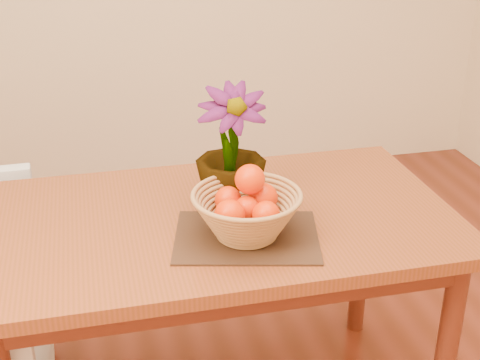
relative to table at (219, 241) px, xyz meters
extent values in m
cube|color=brown|center=(0.00, 0.00, 0.07)|extent=(1.40, 0.80, 0.04)
cube|color=#4F1F12|center=(0.00, 0.00, 0.01)|extent=(1.28, 0.68, 0.08)
cylinder|color=#4F1F12|center=(0.62, -0.32, -0.31)|extent=(0.06, 0.06, 0.71)
cylinder|color=#4F1F12|center=(-0.62, 0.32, -0.31)|extent=(0.06, 0.06, 0.71)
cylinder|color=#4F1F12|center=(0.62, 0.32, -0.31)|extent=(0.06, 0.06, 0.71)
cube|color=#371E14|center=(0.05, -0.15, 0.09)|extent=(0.45, 0.38, 0.01)
cylinder|color=#A27A43|center=(0.05, -0.15, 0.10)|extent=(0.15, 0.15, 0.01)
sphere|color=red|center=(0.05, -0.15, 0.18)|extent=(0.07, 0.07, 0.07)
sphere|color=red|center=(0.11, -0.11, 0.19)|extent=(0.08, 0.08, 0.08)
sphere|color=red|center=(0.01, -0.09, 0.18)|extent=(0.08, 0.08, 0.08)
sphere|color=red|center=(-0.01, -0.19, 0.19)|extent=(0.08, 0.08, 0.08)
sphere|color=red|center=(0.09, -0.20, 0.18)|extent=(0.08, 0.08, 0.08)
sphere|color=red|center=(0.06, -0.12, 0.25)|extent=(0.08, 0.08, 0.08)
imported|color=#184B15|center=(0.05, 0.05, 0.27)|extent=(0.23, 0.23, 0.37)
camera|label=1|loc=(-0.34, -1.72, 1.01)|focal=50.00mm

